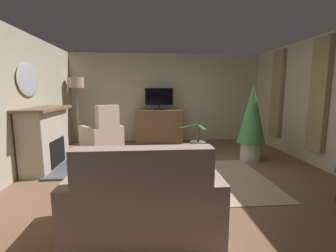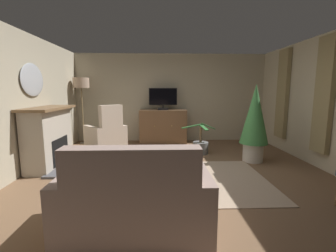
% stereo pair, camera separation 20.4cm
% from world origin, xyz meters
% --- Properties ---
extents(ground_plane, '(6.22, 6.45, 0.04)m').
position_xyz_m(ground_plane, '(0.00, 0.00, -0.02)').
color(ground_plane, brown).
extents(wall_back, '(6.22, 0.10, 2.60)m').
position_xyz_m(wall_back, '(0.00, 2.97, 1.30)').
color(wall_back, '#B2A88E').
rests_on(wall_back, ground_plane).
extents(wall_left, '(0.10, 6.45, 2.60)m').
position_xyz_m(wall_left, '(-2.86, 0.00, 1.30)').
color(wall_left, '#B2A88E').
rests_on(wall_left, ground_plane).
extents(wall_right_with_window, '(0.10, 6.45, 2.60)m').
position_xyz_m(wall_right_with_window, '(2.86, 0.00, 1.30)').
color(wall_right_with_window, '#BBB095').
rests_on(wall_right_with_window, ground_plane).
extents(curtain_panel_near, '(0.10, 0.44, 2.18)m').
position_xyz_m(curtain_panel_near, '(2.75, 0.14, 1.43)').
color(curtain_panel_near, '#8E7F56').
extents(curtain_panel_far, '(0.10, 0.44, 2.18)m').
position_xyz_m(curtain_panel_far, '(2.75, 1.64, 1.43)').
color(curtain_panel_far, '#8E7F56').
extents(rug_central, '(2.66, 2.03, 0.01)m').
position_xyz_m(rug_central, '(0.16, -0.36, 0.01)').
color(rug_central, tan).
rests_on(rug_central, ground_plane).
extents(fireplace, '(0.90, 1.48, 1.20)m').
position_xyz_m(fireplace, '(-2.53, 0.50, 0.57)').
color(fireplace, '#4C4C51').
rests_on(fireplace, ground_plane).
extents(wall_mirror_oval, '(0.06, 0.82, 0.63)m').
position_xyz_m(wall_mirror_oval, '(-2.78, 0.50, 1.72)').
color(wall_mirror_oval, '#B2B7BF').
extents(tv_cabinet, '(1.36, 0.55, 0.97)m').
position_xyz_m(tv_cabinet, '(-0.24, 2.62, 0.46)').
color(tv_cabinet, '#4A3523').
rests_on(tv_cabinet, ground_plane).
extents(television, '(0.80, 0.20, 0.62)m').
position_xyz_m(television, '(-0.24, 2.57, 1.30)').
color(television, black).
rests_on(television, tv_cabinet).
extents(coffee_table, '(0.88, 0.52, 0.47)m').
position_xyz_m(coffee_table, '(-0.45, -0.76, 0.40)').
color(coffee_table, '#4C331E').
rests_on(coffee_table, ground_plane).
extents(tv_remote, '(0.17, 0.07, 0.02)m').
position_xyz_m(tv_remote, '(-0.24, -0.67, 0.48)').
color(tv_remote, black).
rests_on(tv_remote, coffee_table).
extents(folded_newspaper, '(0.35, 0.30, 0.01)m').
position_xyz_m(folded_newspaper, '(-0.31, -0.71, 0.47)').
color(folded_newspaper, silver).
rests_on(folded_newspaper, coffee_table).
extents(sofa_floral, '(1.56, 0.93, 1.02)m').
position_xyz_m(sofa_floral, '(-0.60, -1.83, 0.34)').
color(sofa_floral, '#A3897F').
rests_on(sofa_floral, ground_plane).
extents(armchair_beside_cabinet, '(1.18, 1.18, 1.17)m').
position_xyz_m(armchair_beside_cabinet, '(-1.73, 1.90, 0.35)').
color(armchair_beside_cabinet, '#C6B29E').
rests_on(armchair_beside_cabinet, ground_plane).
extents(potted_plant_tall_palm_by_window, '(0.59, 0.59, 1.66)m').
position_xyz_m(potted_plant_tall_palm_by_window, '(1.68, 0.68, 0.92)').
color(potted_plant_tall_palm_by_window, beige).
rests_on(potted_plant_tall_palm_by_window, ground_plane).
extents(potted_plant_on_hearth_side, '(0.81, 0.73, 0.75)m').
position_xyz_m(potted_plant_on_hearth_side, '(0.65, 1.35, 0.18)').
color(potted_plant_on_hearth_side, slate).
rests_on(potted_plant_on_hearth_side, ground_plane).
extents(cat, '(0.39, 0.61, 0.21)m').
position_xyz_m(cat, '(-1.25, 0.47, 0.10)').
color(cat, tan).
rests_on(cat, ground_plane).
extents(floor_lamp, '(0.44, 0.44, 1.88)m').
position_xyz_m(floor_lamp, '(-2.52, 2.54, 1.64)').
color(floor_lamp, '#4C4233').
rests_on(floor_lamp, ground_plane).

